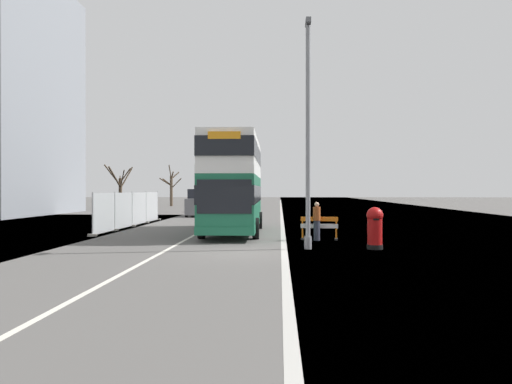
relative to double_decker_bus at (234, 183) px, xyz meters
name	(u,v)px	position (x,y,z in m)	size (l,w,h in m)	color
ground	(255,254)	(1.51, -8.53, -2.71)	(140.00, 280.00, 0.10)	#565451
double_decker_bus	(234,183)	(0.00, 0.00, 0.00)	(2.94, 11.22, 5.00)	#196042
lamppost_foreground	(308,140)	(3.53, -7.37, 1.57)	(0.29, 0.70, 8.92)	gray
red_pillar_postbox	(375,226)	(6.13, -7.28, -1.76)	(0.64, 0.64, 1.64)	black
roadworks_barrier	(319,226)	(4.25, -3.68, -2.00)	(1.71, 0.58, 1.06)	orange
construction_site_fence	(132,210)	(-6.81, 4.39, -1.61)	(0.44, 13.80, 2.19)	#A8AAAD
car_oncoming_near	(199,204)	(-4.57, 17.13, -1.56)	(1.95, 4.49, 2.36)	slate
car_receding_mid	(214,202)	(-4.48, 26.20, -1.67)	(2.00, 4.42, 2.08)	maroon
bare_tree_far_verge_near	(120,190)	(-12.13, 18.98, -0.35)	(2.41, 2.68, 4.63)	#4C3D2D
bare_tree_far_verge_mid	(171,187)	(-12.84, 44.63, 0.04)	(3.05, 2.55, 5.76)	#4C3D2D
pedestrian_at_kerb	(317,221)	(4.12, -3.94, -1.78)	(0.34, 0.34, 1.75)	#2D3342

